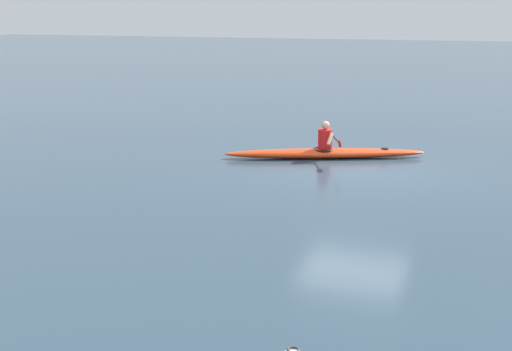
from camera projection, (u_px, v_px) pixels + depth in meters
name	position (u px, v px, depth m)	size (l,w,h in m)	color
ground_plane	(356.00, 172.00, 15.75)	(160.00, 160.00, 0.00)	#283D4C
kayak	(325.00, 153.00, 17.26)	(4.90, 2.66, 0.24)	red
kayaker	(326.00, 137.00, 17.16)	(1.06, 2.25, 0.71)	red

